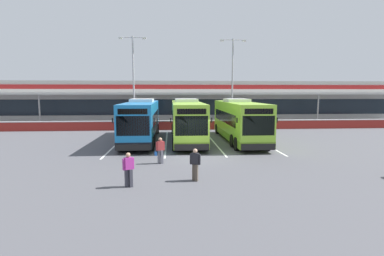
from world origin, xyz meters
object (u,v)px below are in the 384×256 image
object	(u,v)px
coach_bus_left_centre	(187,121)
lamp_post_centre	(232,77)
pedestrian_with_handbag	(160,150)
pedestrian_child	(128,168)
coach_bus_centre	(239,121)
coach_bus_leftmost	(141,121)
lamp_post_west	(133,76)
pedestrian_in_dark_coat	(195,163)

from	to	relation	value
coach_bus_left_centre	lamp_post_centre	size ratio (longest dim) A/B	1.11
pedestrian_with_handbag	pedestrian_child	distance (m)	4.59
coach_bus_centre	coach_bus_left_centre	bearing A→B (deg)	177.04
pedestrian_child	coach_bus_leftmost	bearing A→B (deg)	93.02
lamp_post_west	pedestrian_with_handbag	bearing A→B (deg)	-78.24
coach_bus_leftmost	coach_bus_centre	size ratio (longest dim) A/B	1.00
pedestrian_child	lamp_post_centre	xyz separation A→B (m)	(9.73, 23.33, 5.42)
pedestrian_with_handbag	coach_bus_left_centre	bearing A→B (deg)	75.97
pedestrian_in_dark_coat	pedestrian_child	bearing A→B (deg)	-166.93
pedestrian_in_dark_coat	pedestrian_child	distance (m)	3.24
coach_bus_leftmost	coach_bus_left_centre	distance (m)	4.09
coach_bus_left_centre	coach_bus_centre	world-z (taller)	same
coach_bus_leftmost	lamp_post_centre	xyz separation A→B (m)	(10.41, 10.25, 4.50)
coach_bus_left_centre	pedestrian_in_dark_coat	distance (m)	12.15
coach_bus_leftmost	pedestrian_in_dark_coat	bearing A→B (deg)	-72.69
coach_bus_centre	pedestrian_with_handbag	world-z (taller)	coach_bus_centre
pedestrian_with_handbag	lamp_post_centre	size ratio (longest dim) A/B	0.15
coach_bus_leftmost	coach_bus_centre	xyz separation A→B (m)	(8.77, -0.47, 0.00)
coach_bus_leftmost	coach_bus_centre	world-z (taller)	same
pedestrian_with_handbag	pedestrian_child	xyz separation A→B (m)	(-1.29, -4.41, 0.02)
coach_bus_leftmost	coach_bus_left_centre	bearing A→B (deg)	-3.24
pedestrian_with_handbag	lamp_post_centre	distance (m)	21.42
lamp_post_centre	coach_bus_leftmost	bearing A→B (deg)	-135.45
coach_bus_leftmost	pedestrian_child	world-z (taller)	coach_bus_leftmost
coach_bus_centre	pedestrian_child	world-z (taller)	coach_bus_centre
pedestrian_child	lamp_post_centre	distance (m)	25.85
pedestrian_in_dark_coat	coach_bus_leftmost	bearing A→B (deg)	107.31
lamp_post_centre	coach_bus_left_centre	bearing A→B (deg)	-121.12
coach_bus_centre	lamp_post_west	size ratio (longest dim) A/B	1.11
coach_bus_left_centre	coach_bus_centre	size ratio (longest dim) A/B	1.00
coach_bus_leftmost	pedestrian_with_handbag	world-z (taller)	coach_bus_leftmost
coach_bus_left_centre	coach_bus_leftmost	bearing A→B (deg)	176.76
coach_bus_leftmost	coach_bus_left_centre	xyz separation A→B (m)	(4.08, -0.23, 0.00)
coach_bus_centre	lamp_post_west	distance (m)	15.26
coach_bus_left_centre	coach_bus_centre	bearing A→B (deg)	-2.96
coach_bus_left_centre	pedestrian_in_dark_coat	bearing A→B (deg)	-91.13
lamp_post_west	lamp_post_centre	distance (m)	12.25
pedestrian_child	lamp_post_west	world-z (taller)	lamp_post_west
coach_bus_left_centre	pedestrian_with_handbag	distance (m)	8.74
coach_bus_centre	lamp_post_west	world-z (taller)	lamp_post_west
coach_bus_leftmost	pedestrian_with_handbag	xyz separation A→B (m)	(1.98, -8.67, -0.93)
pedestrian_with_handbag	lamp_post_centre	xyz separation A→B (m)	(8.44, 18.92, 5.43)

